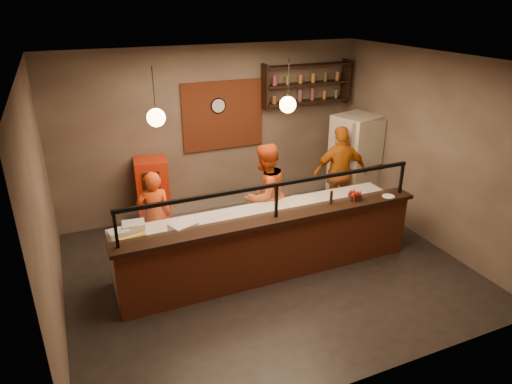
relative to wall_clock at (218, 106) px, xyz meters
name	(u,v)px	position (x,y,z in m)	size (l,w,h in m)	color
floor	(267,269)	(-0.10, -2.46, -2.10)	(6.00, 6.00, 0.00)	black
ceiling	(269,61)	(-0.10, -2.46, 1.10)	(6.00, 6.00, 0.00)	#3C332E
wall_back	(213,132)	(-0.10, 0.04, -0.50)	(6.00, 6.00, 0.00)	#7A6A59
wall_left	(43,210)	(-3.10, -2.46, -0.50)	(5.00, 5.00, 0.00)	#7A6A59
wall_right	(429,150)	(2.90, -2.46, -0.50)	(5.00, 5.00, 0.00)	#7A6A59
wall_front	(373,259)	(-0.10, -4.96, -0.50)	(6.00, 6.00, 0.00)	#7A6A59
brick_patch	(223,115)	(0.10, 0.01, -0.20)	(1.60, 0.04, 1.30)	brown
service_counter	(275,250)	(-0.10, -2.76, -1.60)	(4.60, 0.25, 1.00)	brown
counter_ledge	(276,218)	(-0.10, -2.76, -1.07)	(4.70, 0.37, 0.06)	black
worktop_cabinet	(262,239)	(-0.10, -2.26, -1.68)	(4.60, 0.75, 0.85)	gray
worktop	(262,214)	(-0.10, -2.26, -1.23)	(4.60, 0.75, 0.05)	silver
sneeze_guard	(276,197)	(-0.10, -2.76, -0.73)	(4.50, 0.05, 0.52)	white
wall_shelving	(307,84)	(1.80, -0.14, 0.30)	(1.84, 0.28, 0.85)	black
wall_clock	(218,106)	(0.00, 0.00, 0.00)	(0.30, 0.30, 0.04)	black
pendant_left	(156,117)	(-1.60, -2.26, 0.45)	(0.24, 0.24, 0.77)	black
pendant_right	(288,105)	(0.30, -2.26, 0.45)	(0.24, 0.24, 0.77)	black
cook_left	(155,216)	(-1.60, -1.40, -1.35)	(0.55, 0.36, 1.51)	#E84C15
cook_mid	(265,195)	(0.22, -1.66, -1.20)	(0.87, 0.68, 1.79)	#C54612
cook_right	(340,173)	(1.95, -1.29, -1.19)	(1.06, 0.44, 1.81)	#C56412
fridge	(354,162)	(2.50, -0.95, -1.16)	(0.79, 0.73, 1.88)	beige
red_cooler	(153,194)	(-1.40, -0.31, -1.44)	(0.57, 0.52, 1.33)	red
pizza_dough	(301,202)	(0.65, -2.16, -1.19)	(0.54, 0.54, 0.01)	beige
prep_tub_a	(134,228)	(-2.03, -2.13, -1.12)	(0.31, 0.25, 0.15)	silver
prep_tub_b	(119,235)	(-2.25, -2.24, -1.13)	(0.27, 0.22, 0.13)	silver
prep_tub_c	(183,229)	(-1.40, -2.45, -1.11)	(0.34, 0.28, 0.17)	white
rolling_pin	(132,237)	(-2.09, -2.32, -1.17)	(0.07, 0.07, 0.39)	yellow
condiment_caddy	(355,197)	(1.28, -2.72, -0.99)	(0.17, 0.13, 0.10)	black
pepper_mill	(331,197)	(0.87, -2.69, -0.94)	(0.05, 0.05, 0.21)	black
small_plate	(388,196)	(1.85, -2.82, -1.03)	(0.19, 0.19, 0.01)	silver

